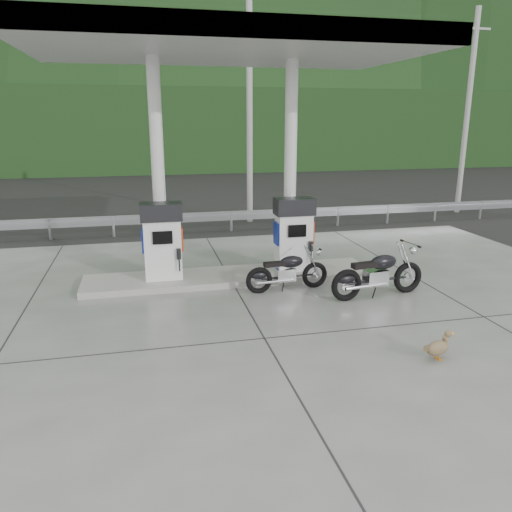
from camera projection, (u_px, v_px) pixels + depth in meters
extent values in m
plane|color=black|center=(252.00, 318.00, 9.89)|extent=(160.00, 160.00, 0.00)
cube|color=slate|center=(252.00, 318.00, 9.89)|extent=(18.00, 14.00, 0.02)
cube|color=#99958F|center=(230.00, 276.00, 12.22)|extent=(7.00, 1.40, 0.15)
cylinder|color=white|center=(158.00, 170.00, 11.57)|extent=(0.30, 0.30, 5.00)
cylinder|color=white|center=(290.00, 167.00, 12.25)|extent=(0.30, 0.30, 5.00)
cube|color=beige|center=(227.00, 45.00, 10.82)|extent=(8.50, 5.00, 0.40)
cube|color=black|center=(193.00, 214.00, 20.70)|extent=(60.00, 7.00, 0.01)
cylinder|color=#9B9A95|center=(250.00, 114.00, 18.19)|extent=(0.22, 0.22, 8.00)
cylinder|color=#9B9A95|center=(467.00, 114.00, 20.12)|extent=(0.22, 0.22, 8.00)
cube|color=black|center=(166.00, 130.00, 37.29)|extent=(80.00, 6.00, 6.00)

